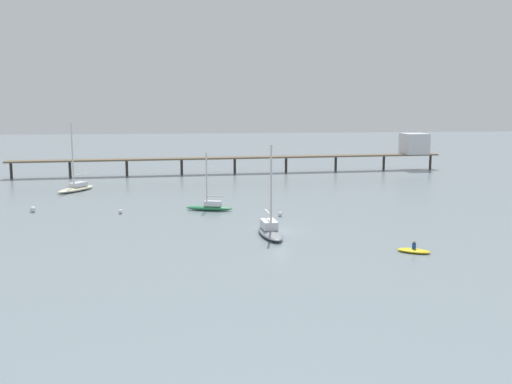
% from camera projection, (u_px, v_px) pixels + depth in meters
% --- Properties ---
extents(ground_plane, '(400.00, 400.00, 0.00)m').
position_uv_depth(ground_plane, '(277.00, 231.00, 62.73)').
color(ground_plane, gray).
extents(pier, '(83.76, 9.11, 7.39)m').
position_uv_depth(pier, '(334.00, 150.00, 116.35)').
color(pier, brown).
rests_on(pier, ground_plane).
extents(sailboat_green, '(6.19, 3.05, 7.42)m').
position_uv_depth(sailboat_green, '(210.00, 206.00, 74.61)').
color(sailboat_green, '#287F4C').
rests_on(sailboat_green, ground_plane).
extents(sailboat_gray, '(2.52, 7.58, 9.45)m').
position_uv_depth(sailboat_gray, '(270.00, 229.00, 60.61)').
color(sailboat_gray, gray).
rests_on(sailboat_gray, ground_plane).
extents(sailboat_cream, '(5.91, 7.79, 10.63)m').
position_uv_depth(sailboat_cream, '(76.00, 187.00, 90.89)').
color(sailboat_cream, beige).
rests_on(sailboat_cream, ground_plane).
extents(dinghy_yellow, '(3.30, 2.77, 1.14)m').
position_uv_depth(dinghy_yellow, '(414.00, 250.00, 53.78)').
color(dinghy_yellow, yellow).
rests_on(dinghy_yellow, ground_plane).
extents(mooring_buoy_outer, '(0.56, 0.56, 0.56)m').
position_uv_depth(mooring_buoy_outer, '(120.00, 212.00, 72.45)').
color(mooring_buoy_outer, silver).
rests_on(mooring_buoy_outer, ground_plane).
extents(mooring_buoy_far, '(0.58, 0.58, 0.58)m').
position_uv_depth(mooring_buoy_far, '(280.00, 214.00, 70.79)').
color(mooring_buoy_far, silver).
rests_on(mooring_buoy_far, ground_plane).
extents(mooring_buoy_mid, '(0.76, 0.76, 0.76)m').
position_uv_depth(mooring_buoy_mid, '(33.00, 209.00, 73.44)').
color(mooring_buoy_mid, silver).
rests_on(mooring_buoy_mid, ground_plane).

